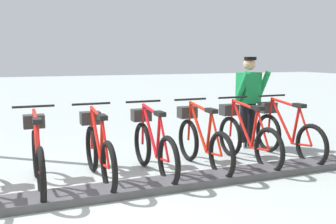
% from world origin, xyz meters
% --- Properties ---
extents(ground_plane, '(60.00, 60.00, 0.00)m').
position_xyz_m(ground_plane, '(0.00, 0.00, 0.00)').
color(ground_plane, '#A2ADAB').
extents(dock_rail_base, '(0.44, 8.53, 0.10)m').
position_xyz_m(dock_rail_base, '(0.00, 0.00, 0.05)').
color(dock_rail_base, '#47474C').
rests_on(dock_rail_base, ground).
extents(bike_docked_0, '(1.72, 0.54, 1.02)m').
position_xyz_m(bike_docked_0, '(0.63, -3.66, 0.43)').
color(bike_docked_0, black).
rests_on(bike_docked_0, ground).
extents(bike_docked_1, '(1.72, 0.54, 1.02)m').
position_xyz_m(bike_docked_1, '(0.63, -2.89, 0.43)').
color(bike_docked_1, black).
rests_on(bike_docked_1, ground).
extents(bike_docked_2, '(1.72, 0.54, 1.02)m').
position_xyz_m(bike_docked_2, '(0.63, -2.12, 0.43)').
color(bike_docked_2, black).
rests_on(bike_docked_2, ground).
extents(bike_docked_3, '(1.72, 0.54, 1.02)m').
position_xyz_m(bike_docked_3, '(0.63, -1.35, 0.43)').
color(bike_docked_3, black).
rests_on(bike_docked_3, ground).
extents(bike_docked_4, '(1.72, 0.54, 1.02)m').
position_xyz_m(bike_docked_4, '(0.63, -0.57, 0.43)').
color(bike_docked_4, black).
rests_on(bike_docked_4, ground).
extents(bike_docked_5, '(1.72, 0.54, 1.02)m').
position_xyz_m(bike_docked_5, '(0.63, 0.20, 0.43)').
color(bike_docked_5, black).
rests_on(bike_docked_5, ground).
extents(worker_near_rack, '(0.50, 0.67, 1.66)m').
position_xyz_m(worker_near_rack, '(1.52, -3.53, 0.91)').
color(worker_near_rack, white).
rests_on(worker_near_rack, ground).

